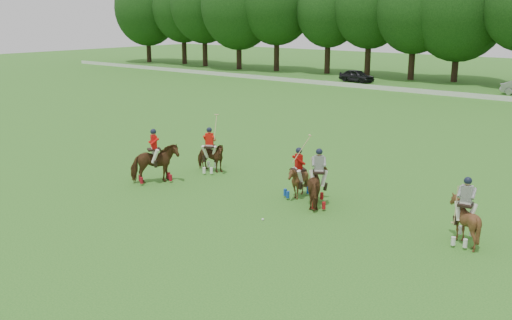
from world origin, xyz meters
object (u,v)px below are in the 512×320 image
Objects in this scene: polo_stripe_a at (318,185)px; polo_ball at (263,219)px; polo_red_c at (298,180)px; polo_stripe_b at (464,220)px; car_left at (357,76)px; polo_red_b at (210,157)px; polo_red_a at (155,163)px.

polo_stripe_a is 25.76× the size of polo_ball.
polo_red_c reaches higher than polo_stripe_b.
car_left is at bearing 116.99° from polo_stripe_a.
polo_stripe_a is at bearing 178.42° from polo_stripe_b.
polo_red_b is 1.02× the size of polo_red_c.
polo_red_b is 12.53m from polo_stripe_b.
polo_ball is at bearing -31.01° from polo_red_b.
polo_red_c is at bearing 175.57° from polo_stripe_b.
polo_red_c is 1.14× the size of polo_stripe_a.
car_left is 41.99m from polo_red_c.
car_left is 39.33m from polo_red_b.
polo_ball is at bearing -80.11° from polo_red_c.
polo_red_b is 1.20× the size of polo_stripe_b.
polo_red_a is 6.83m from polo_ball.
polo_ball is at bearing -6.77° from polo_red_a.
polo_ball is at bearing -104.28° from polo_stripe_a.
polo_red_c is at bearing 99.89° from polo_ball.
polo_red_a is 2.92m from polo_red_b.
polo_ball is (6.73, -0.80, -0.86)m from polo_red_a.
polo_red_b is at bearing 173.78° from polo_red_c.
polo_red_c is at bearing -6.22° from polo_red_b.
polo_red_a reaches higher than polo_stripe_b.
polo_stripe_a is at bearing 75.72° from polo_ball.
polo_red_c is 1.27m from polo_stripe_a.
polo_ball is (-6.43, -2.50, -0.76)m from polo_stripe_b.
car_left is at bearing 114.68° from polo_ball.
polo_red_c is 3.16m from polo_ball.
car_left is 45.90m from polo_stripe_b.
polo_stripe_a is at bearing -143.89° from car_left.
car_left is at bearing 123.31° from polo_stripe_b.
polo_red_c is at bearing 19.81° from polo_red_a.
polo_red_a is at bearing -165.94° from polo_stripe_a.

